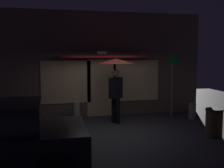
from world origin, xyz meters
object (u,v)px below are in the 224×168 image
object	(u,v)px
person_with_umbrella	(116,72)
sidewalk_bollard_2	(192,111)
sidewalk_bollard	(76,111)
trash_bin	(214,123)
street_sign_post	(172,82)

from	to	relation	value
person_with_umbrella	sidewalk_bollard_2	bearing A→B (deg)	147.01
sidewalk_bollard	trash_bin	bearing A→B (deg)	-38.36
trash_bin	sidewalk_bollard	bearing A→B (deg)	141.64
sidewalk_bollard	sidewalk_bollard_2	xyz separation A→B (m)	(4.23, -0.68, -0.05)
street_sign_post	trash_bin	bearing A→B (deg)	-88.10
sidewalk_bollard	trash_bin	size ratio (longest dim) A/B	0.83
street_sign_post	trash_bin	distance (m)	2.77
person_with_umbrella	street_sign_post	size ratio (longest dim) A/B	0.93
person_with_umbrella	sidewalk_bollard_2	distance (m)	3.29
street_sign_post	sidewalk_bollard	bearing A→B (deg)	175.23
sidewalk_bollard_2	trash_bin	distance (m)	2.30
street_sign_post	sidewalk_bollard	size ratio (longest dim) A/B	3.50
street_sign_post	sidewalk_bollard_2	xyz separation A→B (m)	(0.65, -0.38, -1.07)
street_sign_post	trash_bin	size ratio (longest dim) A/B	2.90
street_sign_post	sidewalk_bollard	xyz separation A→B (m)	(-3.58, 0.30, -1.02)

